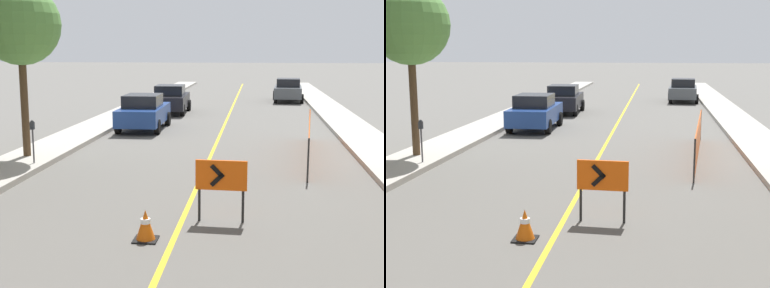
# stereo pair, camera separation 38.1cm
# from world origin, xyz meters

# --- Properties ---
(lane_stripe) EXTENTS (0.12, 64.46, 0.01)m
(lane_stripe) POSITION_xyz_m (0.00, 32.23, 0.00)
(lane_stripe) COLOR gold
(lane_stripe) RESTS_ON ground_plane
(sidewalk_left) EXTENTS (1.89, 64.46, 0.17)m
(sidewalk_left) POSITION_xyz_m (-5.74, 32.23, 0.09)
(sidewalk_left) COLOR #ADA89E
(sidewalk_left) RESTS_ON ground_plane
(sidewalk_right) EXTENTS (1.89, 64.46, 0.17)m
(sidewalk_right) POSITION_xyz_m (5.74, 32.23, 0.09)
(sidewalk_right) COLOR #ADA89E
(sidewalk_right) RESTS_ON ground_plane
(traffic_cone_fourth) EXTENTS (0.46, 0.46, 0.60)m
(traffic_cone_fourth) POSITION_xyz_m (-0.52, 18.05, 0.30)
(traffic_cone_fourth) COLOR black
(traffic_cone_fourth) RESTS_ON ground_plane
(arrow_barricade_primary) EXTENTS (1.08, 0.11, 1.32)m
(arrow_barricade_primary) POSITION_xyz_m (0.82, 19.33, 0.94)
(arrow_barricade_primary) COLOR #EF560C
(arrow_barricade_primary) RESTS_ON ground_plane
(safety_mesh_fence) EXTENTS (0.75, 7.16, 1.22)m
(safety_mesh_fence) POSITION_xyz_m (3.28, 26.50, 0.61)
(safety_mesh_fence) COLOR #EF560C
(safety_mesh_fence) RESTS_ON ground_plane
(parked_car_curb_near) EXTENTS (1.94, 4.33, 1.59)m
(parked_car_curb_near) POSITION_xyz_m (-3.52, 31.95, 0.80)
(parked_car_curb_near) COLOR navy
(parked_car_curb_near) RESTS_ON ground_plane
(parked_car_curb_mid) EXTENTS (1.98, 4.37, 1.59)m
(parked_car_curb_mid) POSITION_xyz_m (-3.31, 38.23, 0.80)
(parked_car_curb_mid) COLOR black
(parked_car_curb_mid) RESTS_ON ground_plane
(parked_car_curb_far) EXTENTS (2.05, 4.40, 1.59)m
(parked_car_curb_far) POSITION_xyz_m (3.62, 45.86, 0.80)
(parked_car_curb_far) COLOR #474C51
(parked_car_curb_far) RESTS_ON ground_plane
(parking_meter_far_curb) EXTENTS (0.12, 0.11, 1.30)m
(parking_meter_far_curb) POSITION_xyz_m (-5.15, 23.70, 1.10)
(parking_meter_far_curb) COLOR #4C4C51
(parking_meter_far_curb) RESTS_ON sidewalk_left
(street_tree_left_near) EXTENTS (2.52, 2.52, 5.41)m
(street_tree_left_near) POSITION_xyz_m (-5.84, 24.76, 4.30)
(street_tree_left_near) COLOR #4C3823
(street_tree_left_near) RESTS_ON sidewalk_left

